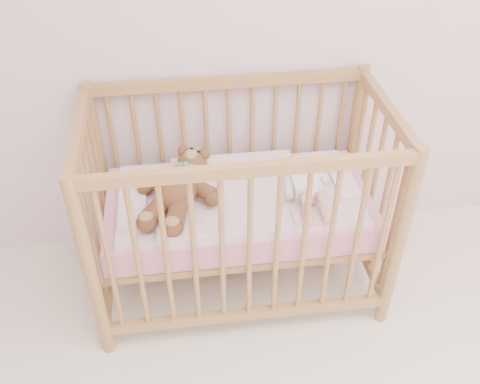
{
  "coord_description": "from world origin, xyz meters",
  "views": [
    {
      "loc": [
        -0.59,
        -0.3,
        2.11
      ],
      "look_at": [
        -0.34,
        1.55,
        0.62
      ],
      "focal_mm": 40.0,
      "sensor_mm": 36.0,
      "label": 1
    }
  ],
  "objects": [
    {
      "name": "crib",
      "position": [
        -0.34,
        1.6,
        0.5
      ],
      "size": [
        1.36,
        0.76,
        1.0
      ],
      "primitive_type": null,
      "color": "#B2814B",
      "rests_on": "floor"
    },
    {
      "name": "baby",
      "position": [
        -0.03,
        1.58,
        0.64
      ],
      "size": [
        0.24,
        0.48,
        0.12
      ],
      "primitive_type": null,
      "rotation": [
        0.0,
        0.0,
        0.01
      ],
      "color": "white",
      "rests_on": "blanket"
    },
    {
      "name": "mattress",
      "position": [
        -0.34,
        1.6,
        0.49
      ],
      "size": [
        1.22,
        0.62,
        0.13
      ],
      "primitive_type": "cube",
      "color": "pink",
      "rests_on": "crib"
    },
    {
      "name": "teddy_bear",
      "position": [
        -0.61,
        1.58,
        0.65
      ],
      "size": [
        0.59,
        0.68,
        0.16
      ],
      "primitive_type": null,
      "rotation": [
        0.0,
        0.0,
        -0.39
      ],
      "color": "brown",
      "rests_on": "blanket"
    },
    {
      "name": "blanket",
      "position": [
        -0.34,
        1.6,
        0.56
      ],
      "size": [
        1.1,
        0.58,
        0.06
      ],
      "primitive_type": null,
      "color": "#F8ABB6",
      "rests_on": "mattress"
    }
  ]
}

